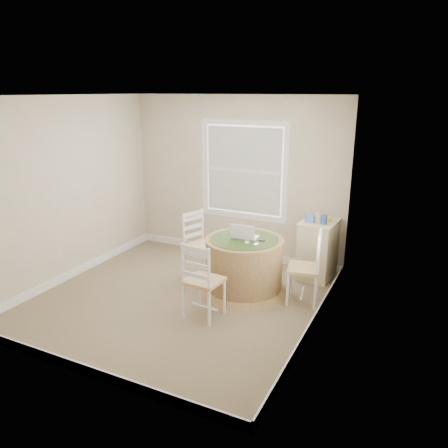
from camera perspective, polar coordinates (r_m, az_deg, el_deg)
The scene contains 14 objects.
room at distance 5.52m, azimuth -3.96°, elevation 2.78°, with size 3.64×3.64×2.64m.
round_table at distance 5.95m, azimuth 2.63°, elevation -5.10°, with size 1.24×1.24×0.76m.
chair_left at distance 6.41m, azimuth -3.00°, elevation -2.85°, with size 0.42×0.40×0.95m, color white, non-canonical shape.
chair_near at distance 5.28m, azimuth -2.64°, elevation -7.34°, with size 0.42×0.40×0.95m, color white, non-canonical shape.
chair_right at distance 5.72m, azimuth 10.36°, elevation -5.65°, with size 0.42×0.40×0.95m, color white, non-canonical shape.
laptop at distance 5.86m, azimuth 2.74°, elevation -1.55°, with size 0.36×0.32×0.23m.
mouse at distance 5.68m, azimuth 3.03°, elevation -2.39°, with size 0.06×0.10×0.03m, color white.
phone at distance 5.63m, azimuth 4.18°, elevation -2.68°, with size 0.04×0.09×0.02m, color #B7BABF.
keys at distance 5.76m, azimuth 4.95°, elevation -2.19°, with size 0.06×0.05×0.03m, color black.
corner_chest at distance 6.53m, azimuth 12.15°, elevation -3.22°, with size 0.54×0.68×0.87m.
tissue_box at distance 6.31m, azimuth 11.04°, elevation 0.73°, with size 0.12×0.12×0.10m, color #5C88D3.
box_yellow at distance 6.43m, azimuth 13.17°, elevation 0.72°, with size 0.15×0.10×0.06m, color #E9DB52.
box_blue at distance 6.24m, azimuth 12.95°, elevation 0.52°, with size 0.08×0.08×0.12m, color #33569A.
cup_cream at distance 6.55m, azimuth 12.16°, elevation 1.22°, with size 0.07×0.07×0.09m, color beige.
Camera 1 is at (2.84, -4.47, 2.66)m, focal length 35.00 mm.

